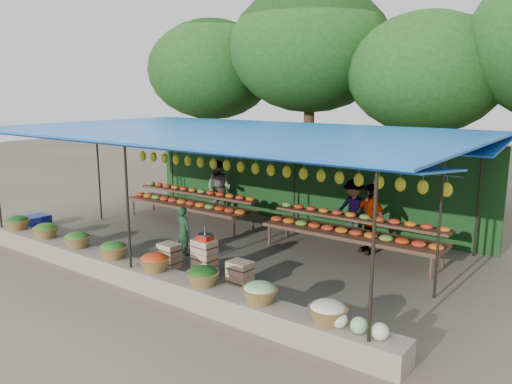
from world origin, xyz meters
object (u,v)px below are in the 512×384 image
Objects in this scene: blue_crate_front at (31,222)px; crate_counter at (204,262)px; blue_crate_back at (41,220)px; vendor_seated at (184,231)px; weighing_scale at (205,237)px.

crate_counter is at bearing 14.62° from blue_crate_front.
blue_crate_front is 0.29m from blue_crate_back.
crate_counter reaches higher than blue_crate_front.
crate_counter is 4.52× the size of blue_crate_back.
crate_counter is 1.53m from vendor_seated.
crate_counter is at bearing -0.21° from blue_crate_back.
blue_crate_back is (-6.31, 0.21, -0.68)m from weighing_scale.
blue_crate_front is at bearing -179.31° from crate_counter.
vendor_seated reaches higher than crate_counter.
vendor_seated reaches higher than blue_crate_back.
blue_crate_back is at bearing 178.06° from weighing_scale.
weighing_scale is 6.35m from blue_crate_back.
crate_counter is at bearing 158.21° from vendor_seated.
weighing_scale is at bearing 159.18° from vendor_seated.
blue_crate_back is at bearing 107.37° from blue_crate_front.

